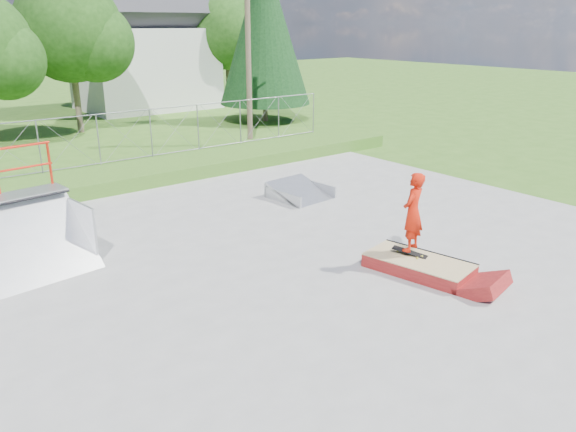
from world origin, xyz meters
The scene contains 15 objects.
ground centered at (0.00, 0.00, 0.00)m, with size 120.00×120.00×0.00m, color #37631C.
concrete_pad centered at (0.00, 0.00, 0.02)m, with size 20.00×16.00×0.04m, color gray.
grass_berm centered at (0.00, 9.50, 0.25)m, with size 24.00×3.00×0.50m, color #37631C.
grind_box centered at (2.49, -1.85, 0.17)m, with size 1.56×2.49×0.34m.
quarter_pipe centered at (-4.31, 3.62, 1.32)m, with size 2.63×2.23×2.63m, color #AAAEB3, non-canonical shape.
flat_bank_ramp centered at (4.02, 4.12, 0.25)m, with size 1.60×1.71×0.49m, color #AAAEB3, non-canonical shape.
skateboard centered at (2.54, -1.55, 0.39)m, with size 0.22×0.80×0.02m, color black.
skater centered at (2.54, -1.55, 1.28)m, with size 0.65×0.43×1.78m, color red.
chain_link_fence centered at (0.00, 10.50, 1.40)m, with size 20.00×0.06×1.80m, color gray, non-canonical shape.
gable_house centered at (9.00, 26.00, 3.84)m, with size 8.40×6.08×8.94m.
utility_pole centered at (7.50, 12.00, 4.00)m, with size 0.24×0.24×8.00m, color brown.
tree_center centered at (2.78, 19.81, 4.85)m, with size 5.44×5.12×7.60m.
tree_right_far centered at (14.27, 23.82, 4.54)m, with size 5.10×4.80×7.12m.
tree_back_mid centered at (5.21, 27.86, 3.63)m, with size 4.08×3.84×5.70m.
conifer_tree centered at (12.00, 17.00, 5.05)m, with size 5.04×5.04×9.10m.
Camera 1 is at (-6.85, -9.03, 5.28)m, focal length 35.00 mm.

